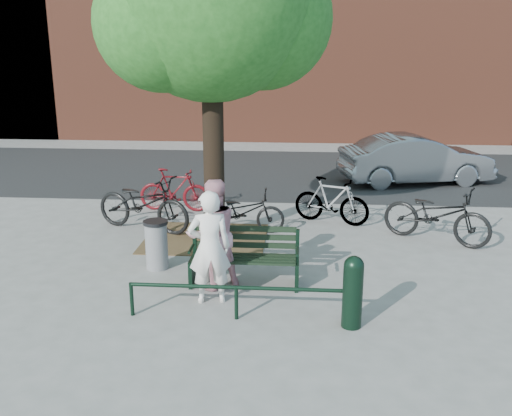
# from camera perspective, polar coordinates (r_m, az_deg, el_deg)

# --- Properties ---
(ground) EXTENTS (90.00, 90.00, 0.00)m
(ground) POSITION_cam_1_polar(r_m,az_deg,el_deg) (9.31, -1.14, -7.67)
(ground) COLOR gray
(ground) RESTS_ON ground
(dirt_pit) EXTENTS (2.40, 2.00, 0.02)m
(dirt_pit) POSITION_cam_1_polar(r_m,az_deg,el_deg) (11.46, -5.07, -3.04)
(dirt_pit) COLOR brown
(dirt_pit) RESTS_ON ground
(road) EXTENTS (40.00, 7.00, 0.01)m
(road) POSITION_cam_1_polar(r_m,az_deg,el_deg) (17.41, 1.55, 3.62)
(road) COLOR black
(road) RESTS_ON ground
(park_bench) EXTENTS (1.74, 0.54, 0.97)m
(park_bench) POSITION_cam_1_polar(r_m,az_deg,el_deg) (9.20, -1.11, -4.74)
(park_bench) COLOR black
(park_bench) RESTS_ON ground
(guard_railing) EXTENTS (3.06, 0.06, 0.51)m
(guard_railing) POSITION_cam_1_polar(r_m,az_deg,el_deg) (8.05, -1.99, -8.45)
(guard_railing) COLOR black
(guard_railing) RESTS_ON ground
(street_tree) EXTENTS (4.20, 3.80, 6.50)m
(street_tree) POSITION_cam_1_polar(r_m,az_deg,el_deg) (10.82, -4.26, 19.58)
(street_tree) COLOR black
(street_tree) RESTS_ON ground
(person_left) EXTENTS (0.70, 0.54, 1.73)m
(person_left) POSITION_cam_1_polar(r_m,az_deg,el_deg) (8.44, -4.66, -3.94)
(person_left) COLOR silver
(person_left) RESTS_ON ground
(person_right) EXTENTS (1.08, 1.02, 1.77)m
(person_right) POSITION_cam_1_polar(r_m,az_deg,el_deg) (8.95, -4.34, -2.64)
(person_right) COLOR #CC8C97
(person_right) RESTS_ON ground
(bollard) EXTENTS (0.28, 0.28, 1.03)m
(bollard) POSITION_cam_1_polar(r_m,az_deg,el_deg) (7.90, 9.65, -8.02)
(bollard) COLOR black
(bollard) RESTS_ON ground
(litter_bin) EXTENTS (0.42, 0.42, 0.86)m
(litter_bin) POSITION_cam_1_polar(r_m,az_deg,el_deg) (9.96, -9.92, -3.60)
(litter_bin) COLOR gray
(litter_bin) RESTS_ON ground
(bicycle_a) EXTENTS (2.34, 1.48, 1.16)m
(bicycle_a) POSITION_cam_1_polar(r_m,az_deg,el_deg) (12.02, -11.22, 0.46)
(bicycle_a) COLOR black
(bicycle_a) RESTS_ON ground
(bicycle_b) EXTENTS (1.69, 0.56, 1.00)m
(bicycle_b) POSITION_cam_1_polar(r_m,az_deg,el_deg) (13.35, -8.15, 1.81)
(bicycle_b) COLOR #520B10
(bicycle_b) RESTS_ON ground
(bicycle_c) EXTENTS (1.71, 0.63, 0.89)m
(bicycle_c) POSITION_cam_1_polar(r_m,az_deg,el_deg) (11.69, -1.29, -0.36)
(bicycle_c) COLOR black
(bicycle_c) RESTS_ON ground
(bicycle_d) EXTENTS (1.74, 1.06, 1.01)m
(bicycle_d) POSITION_cam_1_polar(r_m,az_deg,el_deg) (12.40, 7.56, 0.74)
(bicycle_d) COLOR gray
(bicycle_d) RESTS_ON ground
(bicycle_e) EXTENTS (2.20, 1.67, 1.11)m
(bicycle_e) POSITION_cam_1_polar(r_m,az_deg,el_deg) (11.65, 17.62, -0.63)
(bicycle_e) COLOR black
(bicycle_e) RESTS_ON ground
(parked_car) EXTENTS (4.36, 2.35, 1.36)m
(parked_car) POSITION_cam_1_polar(r_m,az_deg,el_deg) (16.46, 15.70, 4.70)
(parked_car) COLOR slate
(parked_car) RESTS_ON ground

